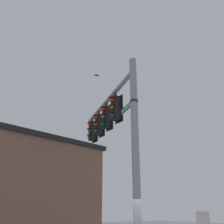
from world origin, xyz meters
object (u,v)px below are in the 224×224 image
at_px(traffic_light_mid_outer, 99,125).
at_px(traffic_light_arm_end, 92,131).
at_px(traffic_light_nearest_pole, 115,108).
at_px(traffic_light_mid_inner, 106,117).
at_px(bird_flying, 97,75).
at_px(street_name_sign, 130,105).

height_order(traffic_light_mid_outer, traffic_light_arm_end, same).
bearing_deg(traffic_light_arm_end, traffic_light_nearest_pole, 165.33).
bearing_deg(traffic_light_nearest_pole, traffic_light_mid_inner, -14.67).
distance_m(traffic_light_nearest_pole, traffic_light_mid_outer, 2.42).
bearing_deg(traffic_light_nearest_pole, traffic_light_mid_outer, -14.67).
xyz_separation_m(traffic_light_nearest_pole, bird_flying, (3.25, -0.96, 3.34)).
distance_m(traffic_light_nearest_pole, street_name_sign, 1.58).
xyz_separation_m(traffic_light_arm_end, bird_flying, (-0.27, -0.04, 3.34)).
xyz_separation_m(traffic_light_nearest_pole, traffic_light_mid_outer, (2.34, -0.61, 0.00)).
bearing_deg(street_name_sign, traffic_light_mid_inner, -14.25).
relative_size(traffic_light_mid_inner, traffic_light_arm_end, 1.00).
height_order(traffic_light_mid_inner, traffic_light_arm_end, same).
distance_m(traffic_light_nearest_pole, bird_flying, 4.75).
relative_size(traffic_light_mid_inner, bird_flying, 4.26).
relative_size(street_name_sign, bird_flying, 4.23).
bearing_deg(bird_flying, street_name_sign, 164.36).
bearing_deg(bird_flying, traffic_light_arm_end, 7.53).
distance_m(traffic_light_arm_end, bird_flying, 3.35).
bearing_deg(traffic_light_mid_inner, traffic_light_nearest_pole, 165.33).
height_order(traffic_light_mid_inner, bird_flying, bird_flying).
distance_m(traffic_light_mid_outer, street_name_sign, 3.97).
relative_size(traffic_light_nearest_pole, bird_flying, 4.26).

